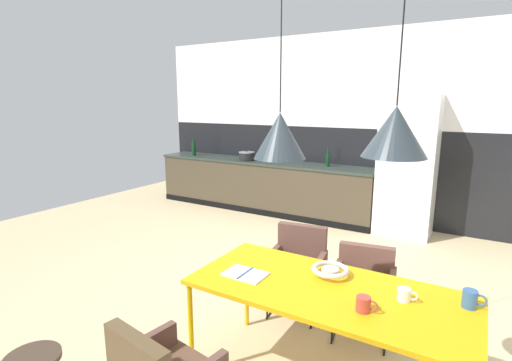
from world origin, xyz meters
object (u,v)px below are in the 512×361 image
Objects in this scene: refrigerator_column at (407,166)px; mug_glass_clear at (364,304)px; pendant_lamp_over_table_far at (395,132)px; fruit_bowl at (330,270)px; armchair_corner_seat at (364,279)px; bottle_wine_green at (328,159)px; dining_table at (327,294)px; mug_tall_blue at (470,299)px; cooking_pot at (247,156)px; mug_wide_latte at (405,295)px; bottle_oil_tall at (194,148)px; armchair_by_stool at (298,259)px; pendant_lamp_over_table_near at (280,136)px; open_book at (245,274)px.

mug_glass_clear is at bearing -83.52° from refrigerator_column.
fruit_bowl is at bearing 150.62° from pendant_lamp_over_table_far.
pendant_lamp_over_table_far is (0.32, -0.83, 1.28)m from armchair_corner_seat.
refrigerator_column is at bearing 96.48° from mug_glass_clear.
dining_table is at bearing -69.34° from bottle_wine_green.
cooking_pot is at bearing 137.86° from mug_tall_blue.
bottle_oil_tall is at bearing 142.83° from mug_wide_latte.
armchair_by_stool is 1.48m from pendant_lamp_over_table_near.
fruit_bowl is 0.18× the size of pendant_lamp_over_table_near.
refrigerator_column reaches higher than armchair_by_stool.
fruit_bowl is 1.96× the size of mug_tall_blue.
mug_glass_clear is (0.83, -0.05, 0.04)m from open_book.
cooking_pot reaches higher than open_book.
bottle_wine_green is at bearing 113.48° from mug_glass_clear.
dining_table is 14.09× the size of mug_glass_clear.
dining_table is at bearing 11.52° from open_book.
mug_tall_blue is (0.94, -3.35, -0.21)m from refrigerator_column.
mug_glass_clear is at bearing -13.69° from pendant_lamp_over_table_near.
cooking_pot is (-3.07, 3.60, 0.19)m from mug_glass_clear.
mug_wide_latte is at bearing -80.22° from refrigerator_column.
armchair_corner_seat is 5.72× the size of mug_glass_clear.
mug_glass_clear is (-0.18, -0.24, 0.00)m from mug_wide_latte.
open_book is at bearing 47.24° from armchair_corner_seat.
armchair_by_stool is 0.59× the size of pendant_lamp_over_table_far.
mug_wide_latte is at bearing -10.99° from fruit_bowl.
mug_wide_latte reaches higher than armchair_corner_seat.
armchair_corner_seat is 1.01m from mug_tall_blue.
armchair_corner_seat is at bearing 104.41° from mug_glass_clear.
fruit_bowl is (-0.08, -0.60, 0.30)m from armchair_corner_seat.
open_book is at bearing -96.37° from refrigerator_column.
mug_tall_blue is at bearing 10.10° from pendant_lamp_over_table_near.
mug_tall_blue is at bearing -34.23° from bottle_oil_tall.
bottle_wine_green is 0.88× the size of bottle_oil_tall.
armchair_by_stool reaches higher than open_book.
bottle_wine_green is at bearing -83.19° from armchair_by_stool.
dining_table is at bearing -40.83° from bottle_oil_tall.
fruit_bowl reaches higher than armchair_corner_seat.
dining_table is 0.82m from mug_tall_blue.
bottle_oil_tall is 0.25× the size of pendant_lamp_over_table_far.
refrigerator_column is 1.13× the size of dining_table.
pendant_lamp_over_table_near is at bearing -178.93° from dining_table.
mug_glass_clear is (0.28, -0.16, 0.09)m from dining_table.
armchair_corner_seat is at bearing 142.28° from mug_tall_blue.
cooking_pot reaches higher than armchair_corner_seat.
armchair_corner_seat is 0.55× the size of pendant_lamp_over_table_far.
pendant_lamp_over_table_near is 1.05× the size of pendant_lamp_over_table_far.
pendant_lamp_over_table_near reaches higher than fruit_bowl.
mug_tall_blue is 0.47× the size of cooking_pot.
armchair_by_stool is 2.74× the size of open_book.
pendant_lamp_over_table_near is (-0.21, -3.55, 0.69)m from refrigerator_column.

